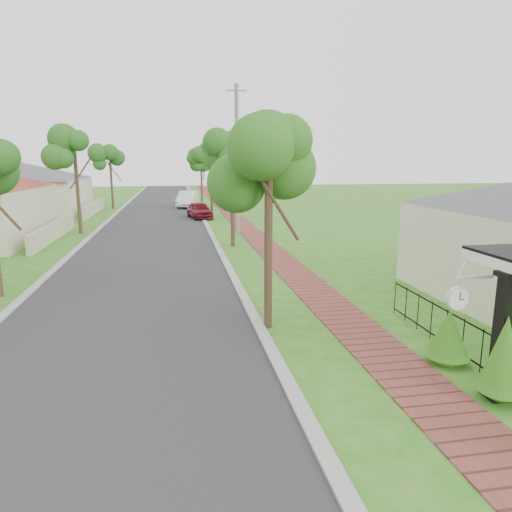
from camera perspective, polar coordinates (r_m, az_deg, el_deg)
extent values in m
plane|color=#27701A|center=(9.50, 0.35, -16.60)|extent=(160.00, 160.00, 0.00)
cube|color=#28282B|center=(28.62, -12.90, 2.38)|extent=(7.00, 120.00, 0.02)
cube|color=#9E9E99|center=(28.66, -5.59, 2.63)|extent=(0.30, 120.00, 0.10)
cube|color=#9E9E99|center=(29.04, -20.11, 2.09)|extent=(0.30, 120.00, 0.10)
cube|color=brown|center=(28.98, -0.46, 2.79)|extent=(1.50, 120.00, 0.03)
cube|color=black|center=(9.97, 28.54, -8.76)|extent=(0.30, 0.30, 2.52)
cube|color=black|center=(10.40, 27.91, -14.68)|extent=(0.48, 0.48, 0.24)
cube|color=black|center=(9.65, 29.24, -2.05)|extent=(0.42, 0.42, 0.10)
cube|color=black|center=(11.02, 26.60, -8.40)|extent=(0.03, 8.00, 0.03)
cube|color=black|center=(11.30, 26.22, -12.23)|extent=(0.03, 8.00, 0.03)
cylinder|color=black|center=(10.69, 28.52, -11.79)|extent=(0.02, 0.02, 1.00)
cylinder|color=black|center=(11.17, 26.39, -10.58)|extent=(0.02, 0.02, 1.00)
cylinder|color=black|center=(11.67, 24.45, -9.46)|extent=(0.02, 0.02, 1.00)
cylinder|color=black|center=(12.19, 22.68, -8.42)|extent=(0.02, 0.02, 1.00)
cylinder|color=black|center=(12.72, 21.07, -7.46)|extent=(0.02, 0.02, 1.00)
cylinder|color=black|center=(13.26, 19.59, -6.57)|extent=(0.02, 0.02, 1.00)
cylinder|color=black|center=(13.81, 18.23, -5.75)|extent=(0.02, 0.02, 1.00)
cylinder|color=black|center=(14.37, 16.99, -4.99)|extent=(0.02, 0.02, 1.00)
cylinder|color=#382619|center=(24.51, -2.96, 6.50)|extent=(0.22, 0.22, 4.55)
sphere|color=#194713|center=(24.41, -3.02, 12.13)|extent=(1.70, 1.70, 1.70)
cylinder|color=#382619|center=(38.40, -5.59, 8.61)|extent=(0.22, 0.22, 4.90)
sphere|color=#194713|center=(38.35, -5.67, 12.48)|extent=(1.70, 1.70, 1.70)
cylinder|color=#382619|center=(52.37, -6.81, 9.02)|extent=(0.22, 0.22, 4.20)
sphere|color=#194713|center=(52.31, -6.87, 11.45)|extent=(1.70, 1.70, 1.70)
cylinder|color=#382619|center=(30.88, -21.37, 7.12)|extent=(0.22, 0.22, 4.90)
sphere|color=#194713|center=(30.81, -21.73, 11.92)|extent=(1.70, 1.70, 1.70)
cylinder|color=#382619|center=(46.66, -17.60, 8.46)|extent=(0.22, 0.22, 4.55)
sphere|color=#194713|center=(46.61, -17.78, 11.41)|extent=(1.70, 1.70, 1.70)
sphere|color=#236414|center=(10.11, 28.27, -13.92)|extent=(0.68, 0.68, 0.68)
cone|color=#236414|center=(9.85, 28.65, -10.31)|extent=(0.77, 0.77, 1.36)
sphere|color=#236414|center=(11.43, 22.76, -11.00)|extent=(0.76, 0.76, 0.76)
cone|color=#236414|center=(11.25, 22.96, -8.66)|extent=(0.87, 0.87, 0.99)
cube|color=#BFB299|center=(29.37, -23.93, 2.88)|extent=(0.25, 10.00, 1.00)
cube|color=beige|center=(44.43, -27.88, 6.51)|extent=(11.00, 10.00, 3.00)
pyramid|color=#4C4C51|center=(44.33, -28.17, 9.46)|extent=(15.56, 15.56, 1.60)
cube|color=#BFB299|center=(43.00, -19.58, 5.72)|extent=(0.25, 10.00, 1.00)
imported|color=maroon|center=(37.14, -7.07, 5.69)|extent=(2.21, 4.04, 1.30)
imported|color=white|center=(46.40, -8.54, 7.03)|extent=(2.49, 5.09, 1.60)
cylinder|color=#382619|center=(12.25, 1.55, 0.26)|extent=(0.22, 0.22, 4.14)
sphere|color=#316B1F|center=(12.01, 1.61, 10.55)|extent=(2.06, 2.06, 2.06)
cylinder|color=gray|center=(28.44, -2.38, 11.74)|extent=(0.24, 0.24, 9.03)
cube|color=gray|center=(28.74, -2.46, 19.97)|extent=(1.20, 0.08, 0.08)
cube|color=silver|center=(9.71, 25.61, -2.42)|extent=(0.79, 0.05, 0.05)
cylinder|color=silver|center=(9.58, 24.03, -3.58)|extent=(0.02, 0.02, 0.34)
cylinder|color=silver|center=(9.64, 23.92, -4.88)|extent=(0.48, 0.10, 0.48)
cylinder|color=white|center=(9.60, 24.10, -4.97)|extent=(0.41, 0.01, 0.41)
cylinder|color=white|center=(9.68, 23.74, -4.79)|extent=(0.41, 0.01, 0.41)
cube|color=black|center=(9.57, 24.17, -4.56)|extent=(0.01, 0.01, 0.16)
cube|color=black|center=(9.62, 24.36, -4.96)|extent=(0.10, 0.01, 0.02)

